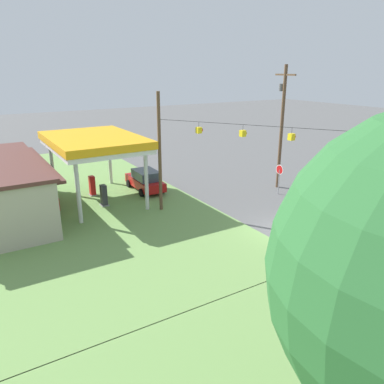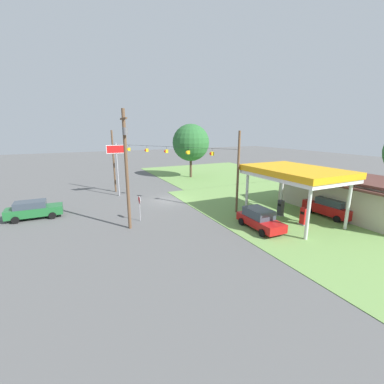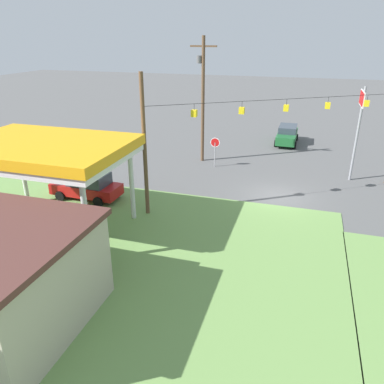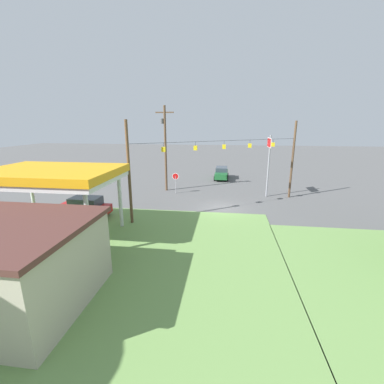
{
  "view_description": "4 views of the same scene",
  "coord_description": "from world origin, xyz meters",
  "px_view_note": "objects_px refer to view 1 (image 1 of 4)",
  "views": [
    {
      "loc": [
        -15.77,
        16.63,
        9.97
      ],
      "look_at": [
        4.9,
        3.94,
        1.94
      ],
      "focal_mm": 35.0,
      "sensor_mm": 36.0,
      "label": 1
    },
    {
      "loc": [
        29.04,
        -10.74,
        8.66
      ],
      "look_at": [
        5.55,
        0.68,
        2.24
      ],
      "focal_mm": 24.0,
      "sensor_mm": 36.0,
      "label": 2
    },
    {
      "loc": [
        -1.29,
        24.35,
        10.37
      ],
      "look_at": [
        5.01,
        3.84,
        1.3
      ],
      "focal_mm": 35.0,
      "sensor_mm": 36.0,
      "label": 3
    },
    {
      "loc": [
        -0.23,
        24.64,
        8.18
      ],
      "look_at": [
        2.53,
        3.95,
        2.62
      ],
      "focal_mm": 24.0,
      "sensor_mm": 36.0,
      "label": 4
    }
  ],
  "objects_px": {
    "stop_sign_roadside": "(279,173)",
    "utility_pole_main": "(282,122)",
    "car_at_pumps_front": "(145,180)",
    "fuel_pump_near": "(104,196)",
    "fuel_pump_far": "(92,186)",
    "car_at_pumps_rear": "(38,194)",
    "gas_station_canopy": "(94,143)"
  },
  "relations": [
    {
      "from": "fuel_pump_far",
      "to": "gas_station_canopy",
      "type": "bearing_deg",
      "value": 179.94
    },
    {
      "from": "car_at_pumps_front",
      "to": "utility_pole_main",
      "type": "relative_size",
      "value": 0.46
    },
    {
      "from": "fuel_pump_far",
      "to": "car_at_pumps_front",
      "type": "bearing_deg",
      "value": -103.43
    },
    {
      "from": "fuel_pump_near",
      "to": "fuel_pump_far",
      "type": "bearing_deg",
      "value": 0.0
    },
    {
      "from": "gas_station_canopy",
      "to": "car_at_pumps_rear",
      "type": "height_order",
      "value": "gas_station_canopy"
    },
    {
      "from": "utility_pole_main",
      "to": "fuel_pump_far",
      "type": "bearing_deg",
      "value": 67.1
    },
    {
      "from": "fuel_pump_near",
      "to": "car_at_pumps_front",
      "type": "relative_size",
      "value": 0.35
    },
    {
      "from": "car_at_pumps_rear",
      "to": "utility_pole_main",
      "type": "height_order",
      "value": "utility_pole_main"
    },
    {
      "from": "fuel_pump_far",
      "to": "stop_sign_roadside",
      "type": "height_order",
      "value": "stop_sign_roadside"
    },
    {
      "from": "fuel_pump_near",
      "to": "utility_pole_main",
      "type": "xyz_separation_m",
      "value": [
        -3.32,
        -14.62,
        4.95
      ]
    },
    {
      "from": "fuel_pump_near",
      "to": "car_at_pumps_front",
      "type": "xyz_separation_m",
      "value": [
        1.83,
        -4.29,
        0.14
      ]
    },
    {
      "from": "car_at_pumps_front",
      "to": "fuel_pump_far",
      "type": "bearing_deg",
      "value": 78.31
    },
    {
      "from": "car_at_pumps_front",
      "to": "fuel_pump_near",
      "type": "bearing_deg",
      "value": 114.83
    },
    {
      "from": "fuel_pump_near",
      "to": "car_at_pumps_rear",
      "type": "distance_m",
      "value": 4.9
    },
    {
      "from": "stop_sign_roadside",
      "to": "utility_pole_main",
      "type": "height_order",
      "value": "utility_pole_main"
    },
    {
      "from": "fuel_pump_near",
      "to": "fuel_pump_far",
      "type": "xyz_separation_m",
      "value": [
        2.85,
        0.0,
        0.0
      ]
    },
    {
      "from": "gas_station_canopy",
      "to": "utility_pole_main",
      "type": "height_order",
      "value": "utility_pole_main"
    },
    {
      "from": "gas_station_canopy",
      "to": "stop_sign_roadside",
      "type": "bearing_deg",
      "value": -115.14
    },
    {
      "from": "car_at_pumps_front",
      "to": "car_at_pumps_rear",
      "type": "height_order",
      "value": "car_at_pumps_rear"
    },
    {
      "from": "car_at_pumps_front",
      "to": "utility_pole_main",
      "type": "distance_m",
      "value": 12.51
    },
    {
      "from": "fuel_pump_near",
      "to": "car_at_pumps_rear",
      "type": "relative_size",
      "value": 0.33
    },
    {
      "from": "car_at_pumps_front",
      "to": "utility_pole_main",
      "type": "xyz_separation_m",
      "value": [
        -5.15,
        -10.33,
        4.81
      ]
    },
    {
      "from": "fuel_pump_far",
      "to": "utility_pole_main",
      "type": "xyz_separation_m",
      "value": [
        -6.17,
        -14.62,
        4.95
      ]
    },
    {
      "from": "fuel_pump_near",
      "to": "car_at_pumps_rear",
      "type": "xyz_separation_m",
      "value": [
        2.34,
        4.3,
        0.22
      ]
    },
    {
      "from": "fuel_pump_far",
      "to": "stop_sign_roadside",
      "type": "distance_m",
      "value": 15.39
    },
    {
      "from": "gas_station_canopy",
      "to": "fuel_pump_near",
      "type": "xyz_separation_m",
      "value": [
        -1.43,
        -0.0,
        -3.84
      ]
    },
    {
      "from": "fuel_pump_far",
      "to": "utility_pole_main",
      "type": "relative_size",
      "value": 0.16
    },
    {
      "from": "car_at_pumps_rear",
      "to": "stop_sign_roadside",
      "type": "xyz_separation_m",
      "value": [
        -7.16,
        -17.6,
        0.81
      ]
    },
    {
      "from": "stop_sign_roadside",
      "to": "car_at_pumps_rear",
      "type": "bearing_deg",
      "value": -112.13
    },
    {
      "from": "fuel_pump_near",
      "to": "car_at_pumps_rear",
      "type": "height_order",
      "value": "car_at_pumps_rear"
    },
    {
      "from": "fuel_pump_near",
      "to": "stop_sign_roadside",
      "type": "height_order",
      "value": "stop_sign_roadside"
    },
    {
      "from": "gas_station_canopy",
      "to": "car_at_pumps_front",
      "type": "height_order",
      "value": "gas_station_canopy"
    }
  ]
}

